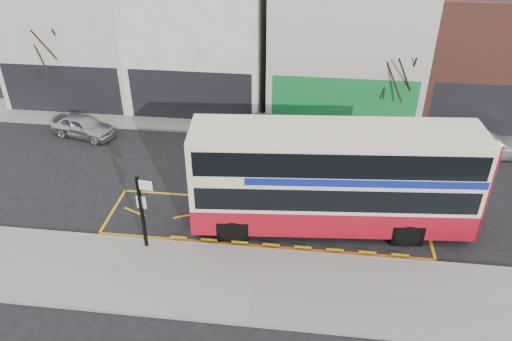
# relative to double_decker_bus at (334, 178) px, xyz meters

# --- Properties ---
(ground) EXTENTS (120.00, 120.00, 0.00)m
(ground) POSITION_rel_double_decker_bus_xyz_m (-2.81, -1.69, -2.45)
(ground) COLOR black
(ground) RESTS_ON ground
(pavement) EXTENTS (40.00, 4.00, 0.15)m
(pavement) POSITION_rel_double_decker_bus_xyz_m (-2.81, -3.99, -2.37)
(pavement) COLOR gray
(pavement) RESTS_ON ground
(kerb) EXTENTS (40.00, 0.15, 0.15)m
(kerb) POSITION_rel_double_decker_bus_xyz_m (-2.81, -2.06, -2.37)
(kerb) COLOR gray
(kerb) RESTS_ON ground
(far_pavement) EXTENTS (50.00, 3.00, 0.15)m
(far_pavement) POSITION_rel_double_decker_bus_xyz_m (-2.81, 9.31, -2.37)
(far_pavement) COLOR gray
(far_pavement) RESTS_ON ground
(road_markings) EXTENTS (14.00, 3.40, 0.01)m
(road_markings) POSITION_rel_double_decker_bus_xyz_m (-2.81, -0.09, -2.44)
(road_markings) COLOR orange
(road_markings) RESTS_ON ground
(terrace_far_left) EXTENTS (8.00, 8.01, 10.80)m
(terrace_far_left) POSITION_rel_double_decker_bus_xyz_m (-16.31, 13.30, 2.37)
(terrace_far_left) COLOR beige
(terrace_far_left) RESTS_ON ground
(terrace_left) EXTENTS (8.00, 8.01, 11.80)m
(terrace_left) POSITION_rel_double_decker_bus_xyz_m (-8.31, 13.30, 2.87)
(terrace_left) COLOR white
(terrace_left) RESTS_ON ground
(terrace_green_shop) EXTENTS (9.00, 8.01, 11.30)m
(terrace_green_shop) POSITION_rel_double_decker_bus_xyz_m (0.69, 13.30, 2.62)
(terrace_green_shop) COLOR beige
(terrace_green_shop) RESTS_ON ground
(terrace_right) EXTENTS (9.00, 8.01, 10.30)m
(terrace_right) POSITION_rel_double_decker_bus_xyz_m (9.69, 13.30, 2.12)
(terrace_right) COLOR brown
(terrace_right) RESTS_ON ground
(double_decker_bus) EXTENTS (11.85, 3.67, 4.66)m
(double_decker_bus) POSITION_rel_double_decker_bus_xyz_m (0.00, 0.00, 0.00)
(double_decker_bus) COLOR beige
(double_decker_bus) RESTS_ON ground
(bus_stop_post) EXTENTS (0.82, 0.19, 3.34)m
(bus_stop_post) POSITION_rel_double_decker_bus_xyz_m (-7.41, -2.43, -0.32)
(bus_stop_post) COLOR black
(bus_stop_post) RESTS_ON pavement
(car_silver) EXTENTS (4.09, 2.45, 1.30)m
(car_silver) POSITION_rel_double_decker_bus_xyz_m (-14.06, 6.70, -1.80)
(car_silver) COLOR #ABABB0
(car_silver) RESTS_ON ground
(car_grey) EXTENTS (4.33, 1.77, 1.40)m
(car_grey) POSITION_rel_double_decker_bus_xyz_m (-3.38, 7.38, -1.75)
(car_grey) COLOR #3B3D42
(car_grey) RESTS_ON ground
(car_white) EXTENTS (4.63, 2.46, 1.28)m
(car_white) POSITION_rel_double_decker_bus_xyz_m (8.38, 7.16, -1.81)
(car_white) COLOR silver
(car_white) RESTS_ON ground
(street_tree_left) EXTENTS (3.23, 3.23, 6.97)m
(street_tree_left) POSITION_rel_double_decker_bus_xyz_m (-16.86, 9.94, 2.31)
(street_tree_left) COLOR black
(street_tree_left) RESTS_ON ground
(street_tree_right) EXTENTS (2.76, 2.76, 5.96)m
(street_tree_right) POSITION_rel_double_decker_bus_xyz_m (3.57, 9.72, 1.61)
(street_tree_right) COLOR black
(street_tree_right) RESTS_ON ground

